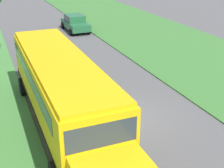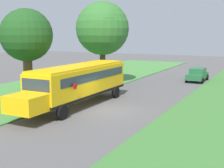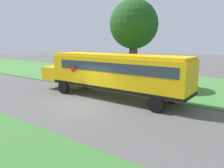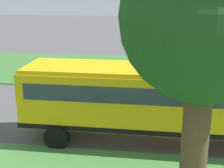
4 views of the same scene
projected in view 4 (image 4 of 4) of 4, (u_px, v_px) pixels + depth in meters
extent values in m
plane|color=#565454|center=(167.00, 116.00, 15.71)|extent=(120.00, 120.00, 0.00)
cube|color=#3D7533|center=(163.00, 71.00, 24.22)|extent=(10.00, 80.00, 0.07)
cube|color=yellow|center=(152.00, 98.00, 12.65)|extent=(2.50, 10.50, 2.20)
cube|color=yellow|center=(153.00, 70.00, 12.30)|extent=(2.35, 10.29, 0.16)
cube|color=black|center=(151.00, 120.00, 12.93)|extent=(2.54, 10.54, 0.20)
cube|color=#2D3842|center=(145.00, 87.00, 12.55)|extent=(2.53, 9.24, 0.64)
cylinder|color=red|center=(219.00, 87.00, 13.58)|extent=(0.03, 0.44, 0.44)
cylinder|color=black|center=(73.00, 113.00, 14.72)|extent=(0.30, 1.00, 1.00)
cylinder|color=black|center=(57.00, 137.00, 12.35)|extent=(0.30, 1.00, 1.00)
cylinder|color=brown|center=(194.00, 150.00, 8.44)|extent=(0.73, 0.73, 3.91)
sphere|color=#1E4C1C|center=(206.00, 17.00, 7.41)|extent=(4.20, 4.20, 4.20)
sphere|color=#1E4C1C|center=(205.00, 26.00, 6.72)|extent=(2.74, 2.74, 2.74)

